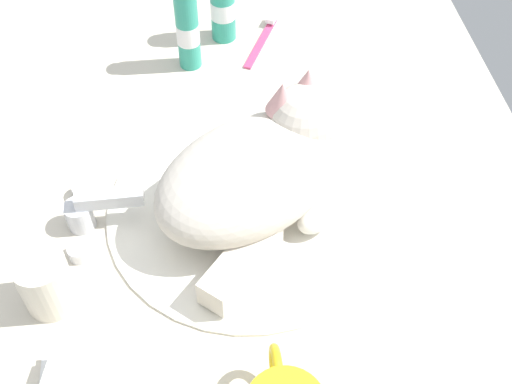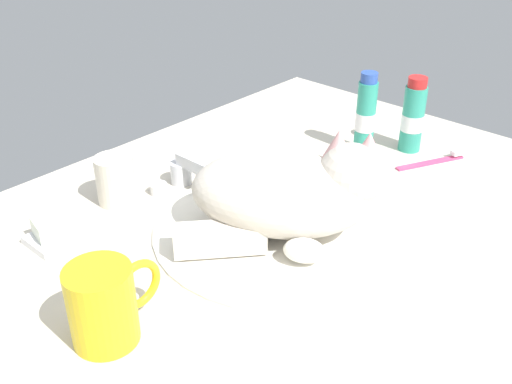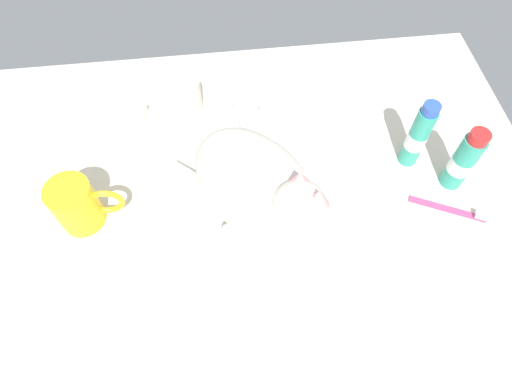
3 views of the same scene
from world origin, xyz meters
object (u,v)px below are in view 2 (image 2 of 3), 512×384
coffee_mug (102,302)px  mouthwash_bottle (413,117)px  faucet (186,172)px  cat (291,191)px  toothbrush (435,160)px  toothpaste_bottle (366,116)px  rinse_cup (115,180)px  soap_bar (59,225)px

coffee_mug → mouthwash_bottle: bearing=-0.4°
coffee_mug → mouthwash_bottle: mouthwash_bottle is taller
faucet → cat: bearing=-88.0°
mouthwash_bottle → toothbrush: 8.94cm
faucet → mouthwash_bottle: bearing=-28.6°
faucet → toothbrush: bearing=-36.9°
coffee_mug → toothpaste_bottle: toothpaste_bottle is taller
faucet → toothpaste_bottle: 34.31cm
coffee_mug → toothbrush: coffee_mug is taller
rinse_cup → mouthwash_bottle: bearing=-26.8°
rinse_cup → mouthwash_bottle: (48.33, -24.47, 2.65)cm
rinse_cup → cat: bearing=-65.5°
coffee_mug → rinse_cup: 30.82cm
toothbrush → toothpaste_bottle: bearing=111.0°
toothbrush → rinse_cup: bearing=146.5°
rinse_cup → soap_bar: size_ratio=1.16×
coffee_mug → soap_bar: 22.58cm
cat → toothpaste_bottle: size_ratio=2.03×
coffee_mug → rinse_cup: size_ratio=1.55×
toothbrush → coffee_mug: bearing=174.1°
cat → rinse_cup: 28.55cm
faucet → mouthwash_bottle: (37.33, -20.33, 4.02)cm
cat → rinse_cup: size_ratio=3.97×
coffee_mug → toothbrush: size_ratio=0.94×
soap_bar → mouthwash_bottle: bearing=-19.8°
cat → toothbrush: size_ratio=2.39×
cat → rinse_cup: cat is taller
cat → coffee_mug: cat is taller
faucet → toothbrush: (35.49, -26.68, -2.00)cm
toothpaste_bottle → cat: bearing=-166.4°
coffee_mug → mouthwash_bottle: 67.63cm
faucet → toothpaste_bottle: (30.79, -14.44, 4.58)cm
faucet → rinse_cup: 11.83cm
faucet → toothbrush: faucet is taller
coffee_mug → toothpaste_bottle: bearing=5.1°
soap_bar → mouthwash_bottle: (60.36, -21.69, 4.04)cm
coffee_mug → toothpaste_bottle: size_ratio=0.80×
faucet → mouthwash_bottle: size_ratio=0.90×
soap_bar → toothbrush: size_ratio=0.52×
rinse_cup → mouthwash_bottle: mouthwash_bottle is taller
mouthwash_bottle → toothbrush: mouthwash_bottle is taller
cat → toothbrush: bearing=-8.1°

